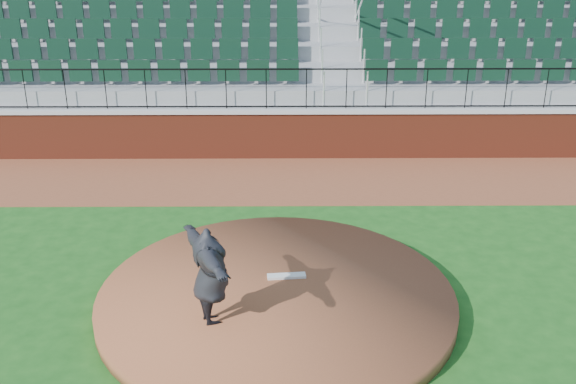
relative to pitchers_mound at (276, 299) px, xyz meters
The scene contains 10 objects.
ground 0.30m from the pitchers_mound, 42.50° to the left, with size 90.00×90.00×0.00m, color #184E16.
warning_track 5.59m from the pitchers_mound, 87.94° to the left, with size 34.00×3.20×0.01m, color brown.
field_wall 7.20m from the pitchers_mound, 88.40° to the left, with size 34.00×0.35×1.20m, color maroon.
wall_cap 7.27m from the pitchers_mound, 88.40° to the left, with size 34.00×0.45×0.10m, color #B7B7B7.
wall_railing 7.38m from the pitchers_mound, 88.40° to the left, with size 34.00×0.05×1.00m, color black, non-canonical shape.
seating_stands 10.15m from the pitchers_mound, 88.84° to the left, with size 34.00×5.10×4.60m, color gray, non-canonical shape.
concourse_wall 12.98m from the pitchers_mound, 89.10° to the left, with size 34.00×0.50×5.50m, color maroon.
pitchers_mound is the anchor object (origin of this frame).
pitching_rubber 0.53m from the pitchers_mound, 70.91° to the left, with size 0.65×0.16×0.04m, color silver.
pitcher 1.55m from the pitchers_mound, 138.90° to the right, with size 1.91×0.52×1.55m, color black.
Camera 1 is at (-0.09, -9.69, 5.99)m, focal length 42.40 mm.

